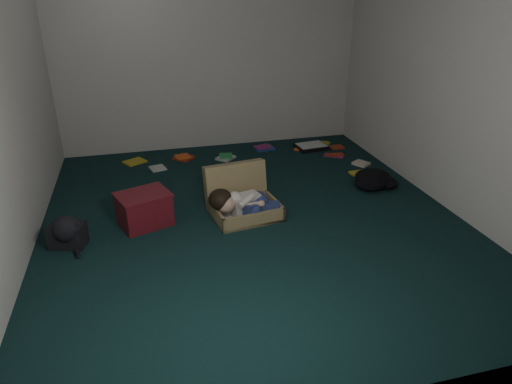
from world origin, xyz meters
name	(u,v)px	position (x,y,z in m)	size (l,w,h in m)	color
floor	(252,218)	(0.00, 0.00, 0.00)	(4.50, 4.50, 0.00)	black
wall_back	(210,51)	(0.00, 2.25, 1.30)	(4.50, 4.50, 0.00)	silver
wall_front	(377,192)	(0.00, -2.25, 1.30)	(4.50, 4.50, 0.00)	silver
wall_left	(0,100)	(-2.00, 0.00, 1.30)	(4.50, 4.50, 0.00)	silver
wall_right	(451,75)	(2.00, 0.00, 1.30)	(4.50, 4.50, 0.00)	silver
suitcase	(242,199)	(-0.07, 0.15, 0.14)	(0.73, 0.71, 0.47)	#958052
person	(243,203)	(-0.09, -0.01, 0.18)	(0.71, 0.34, 0.29)	beige
maroon_bin	(144,209)	(-1.02, 0.13, 0.16)	(0.57, 0.51, 0.33)	maroon
backpack	(67,234)	(-1.70, -0.09, 0.11)	(0.37, 0.30, 0.22)	black
clothing_pile	(374,177)	(1.57, 0.47, 0.08)	(0.49, 0.40, 0.16)	black
paper_tray	(311,147)	(1.30, 1.78, 0.03)	(0.45, 0.35, 0.06)	black
book_scatter	(272,157)	(0.67, 1.58, 0.01)	(2.99, 1.39, 0.02)	gold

